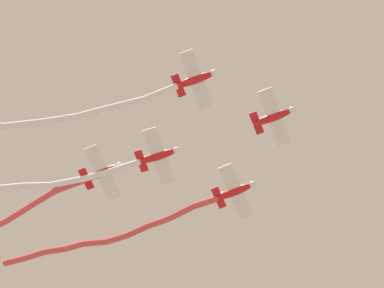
{
  "coord_description": "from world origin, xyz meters",
  "views": [
    {
      "loc": [
        0.01,
        -29.72,
        5.59
      ],
      "look_at": [
        -5.3,
        -2.98,
        87.63
      ],
      "focal_mm": 83.13,
      "sensor_mm": 36.0,
      "label": 1
    }
  ],
  "objects_px": {
    "airplane_lead": "(274,117)",
    "airplane_right_wing": "(196,79)",
    "airplane_trail": "(103,172)",
    "airplane_left_wing": "(235,191)",
    "airplane_slot": "(159,156)"
  },
  "relations": [
    {
      "from": "airplane_lead",
      "to": "airplane_right_wing",
      "type": "distance_m",
      "value": 8.38
    },
    {
      "from": "airplane_right_wing",
      "to": "airplane_trail",
      "type": "relative_size",
      "value": 1.0
    },
    {
      "from": "airplane_left_wing",
      "to": "airplane_slot",
      "type": "xyz_separation_m",
      "value": [
        -6.7,
        -5.03,
        0.2
      ]
    },
    {
      "from": "airplane_slot",
      "to": "airplane_left_wing",
      "type": "bearing_deg",
      "value": 43.91
    },
    {
      "from": "airplane_slot",
      "to": "airplane_trail",
      "type": "height_order",
      "value": "airplane_trail"
    },
    {
      "from": "airplane_left_wing",
      "to": "airplane_slot",
      "type": "distance_m",
      "value": 8.38
    },
    {
      "from": "airplane_slot",
      "to": "airplane_trail",
      "type": "bearing_deg",
      "value": 179.03
    },
    {
      "from": "airplane_left_wing",
      "to": "airplane_right_wing",
      "type": "height_order",
      "value": "airplane_right_wing"
    },
    {
      "from": "airplane_lead",
      "to": "airplane_trail",
      "type": "bearing_deg",
      "value": -178.04
    },
    {
      "from": "airplane_left_wing",
      "to": "airplane_right_wing",
      "type": "relative_size",
      "value": 1.0
    },
    {
      "from": "airplane_left_wing",
      "to": "airplane_lead",
      "type": "bearing_deg",
      "value": -41.09
    },
    {
      "from": "airplane_left_wing",
      "to": "airplane_trail",
      "type": "bearing_deg",
      "value": -149.54
    },
    {
      "from": "airplane_lead",
      "to": "airplane_left_wing",
      "type": "height_order",
      "value": "airplane_lead"
    },
    {
      "from": "airplane_right_wing",
      "to": "airplane_lead",
      "type": "bearing_deg",
      "value": 45.84
    },
    {
      "from": "airplane_right_wing",
      "to": "airplane_slot",
      "type": "height_order",
      "value": "airplane_right_wing"
    }
  ]
}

